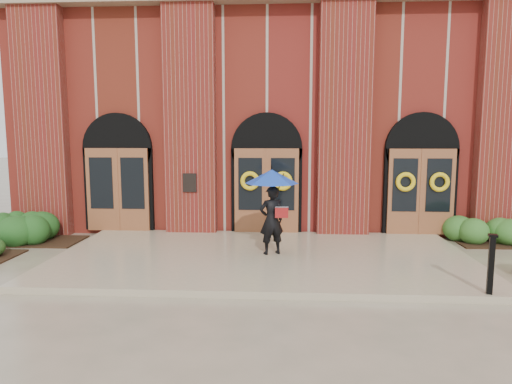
# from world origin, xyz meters

# --- Properties ---
(ground) EXTENTS (90.00, 90.00, 0.00)m
(ground) POSITION_xyz_m (0.00, 0.00, 0.00)
(ground) COLOR gray
(ground) RESTS_ON ground
(landing) EXTENTS (10.00, 5.30, 0.15)m
(landing) POSITION_xyz_m (0.00, 0.15, 0.07)
(landing) COLOR tan
(landing) RESTS_ON ground
(church_building) EXTENTS (16.20, 12.53, 7.00)m
(church_building) POSITION_xyz_m (0.00, 8.78, 3.50)
(church_building) COLOR maroon
(church_building) RESTS_ON ground
(man_with_umbrella) EXTENTS (1.68, 1.68, 2.08)m
(man_with_umbrella) POSITION_xyz_m (0.21, 0.23, 1.60)
(man_with_umbrella) COLOR black
(man_with_umbrella) RESTS_ON landing
(metal_post) EXTENTS (0.18, 0.18, 1.12)m
(metal_post) POSITION_xyz_m (4.30, -2.35, 0.74)
(metal_post) COLOR black
(metal_post) RESTS_ON landing
(hedge_wall_left) EXTENTS (3.10, 1.24, 0.79)m
(hedge_wall_left) POSITION_xyz_m (-7.02, 1.71, 0.40)
(hedge_wall_left) COLOR #1C4617
(hedge_wall_left) RESTS_ON ground
(hedge_wall_right) EXTENTS (2.72, 1.09, 0.70)m
(hedge_wall_right) POSITION_xyz_m (6.92, 2.20, 0.35)
(hedge_wall_right) COLOR #2E5E21
(hedge_wall_right) RESTS_ON ground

